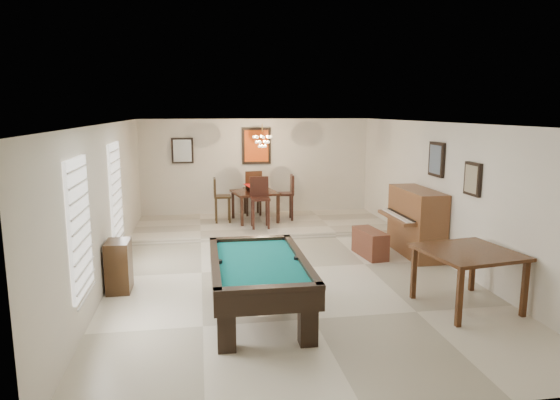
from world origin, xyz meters
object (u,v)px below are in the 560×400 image
object	(u,v)px
square_table	(467,279)
apothecary_chest	(119,266)
dining_table	(255,204)
dining_chair_east	(285,197)
dining_chair_south	(260,203)
upright_piano	(409,222)
pool_table	(259,289)
chandelier	(262,137)
dining_chair_north	(252,193)
piano_bench	(370,243)
flower_vase	(255,182)
dining_chair_west	(222,200)

from	to	relation	value
square_table	apothecary_chest	xyz separation A→B (m)	(-5.06, 1.49, -0.02)
apothecary_chest	dining_table	distance (m)	4.94
apothecary_chest	dining_table	xyz separation A→B (m)	(2.62, 4.19, 0.14)
dining_chair_east	dining_chair_south	bearing A→B (deg)	-39.52
upright_piano	apothecary_chest	size ratio (longest dim) A/B	1.93
pool_table	chandelier	world-z (taller)	chandelier
chandelier	dining_chair_north	bearing A→B (deg)	97.59
square_table	piano_bench	distance (m)	2.73
pool_table	apothecary_chest	distance (m)	2.45
dining_chair_south	dining_chair_north	size ratio (longest dim) A/B	1.01
upright_piano	square_table	bearing A→B (deg)	-95.67
dining_chair_north	dining_chair_east	xyz separation A→B (m)	(0.73, -0.73, -0.02)
upright_piano	dining_chair_east	world-z (taller)	upright_piano
pool_table	dining_table	xyz separation A→B (m)	(0.57, 5.52, 0.15)
square_table	piano_bench	bearing A→B (deg)	100.80
pool_table	dining_chair_south	world-z (taller)	dining_chair_south
square_table	flower_vase	distance (m)	6.21
pool_table	chandelier	size ratio (longest dim) A/B	3.95
piano_bench	upright_piano	bearing A→B (deg)	-1.58
dining_chair_west	dining_table	bearing A→B (deg)	-89.83
dining_table	dining_chair_east	world-z (taller)	dining_chair_east
dining_table	flower_vase	world-z (taller)	flower_vase
dining_chair_east	chandelier	distance (m)	1.66
apothecary_chest	chandelier	size ratio (longest dim) A/B	1.35
dining_table	pool_table	bearing A→B (deg)	-95.86
dining_chair_north	chandelier	xyz separation A→B (m)	(0.14, -1.03, 1.50)
piano_bench	dining_chair_west	size ratio (longest dim) A/B	0.86
upright_piano	pool_table	bearing A→B (deg)	-142.54
upright_piano	dining_table	distance (m)	4.05
dining_table	dining_chair_south	world-z (taller)	dining_chair_south
square_table	dining_chair_east	distance (m)	5.93
upright_piano	dining_table	size ratio (longest dim) A/B	1.52
pool_table	piano_bench	bearing A→B (deg)	45.74
square_table	dining_chair_south	distance (m)	5.47
dining_chair_east	chandelier	world-z (taller)	chandelier
piano_bench	dining_table	distance (m)	3.57
apothecary_chest	flower_vase	size ratio (longest dim) A/B	3.42
piano_bench	flower_vase	distance (m)	3.66
pool_table	dining_chair_east	bearing A→B (deg)	77.00
apothecary_chest	dining_chair_east	xyz separation A→B (m)	(3.37, 4.19, 0.28)
dining_table	apothecary_chest	bearing A→B (deg)	-122.06
pool_table	square_table	xyz separation A→B (m)	(3.00, -0.16, 0.03)
dining_table	dining_chair_east	distance (m)	0.76
apothecary_chest	dining_chair_west	bearing A→B (deg)	66.41
dining_chair_north	dining_chair_west	xyz separation A→B (m)	(-0.81, -0.74, -0.04)
flower_vase	dining_chair_west	distance (m)	0.90
dining_chair_north	apothecary_chest	bearing A→B (deg)	57.31
apothecary_chest	chandelier	bearing A→B (deg)	54.47
dining_chair_east	piano_bench	bearing A→B (deg)	24.44
piano_bench	chandelier	xyz separation A→B (m)	(-1.77, 2.70, 1.94)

